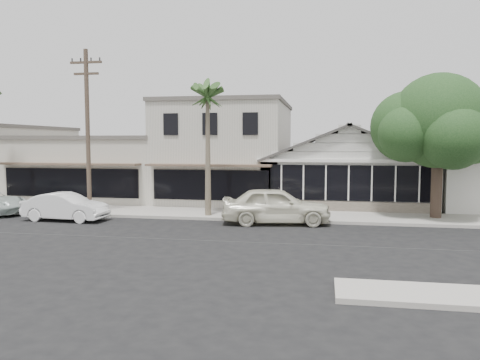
% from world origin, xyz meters
% --- Properties ---
extents(ground, '(140.00, 140.00, 0.00)m').
position_xyz_m(ground, '(0.00, 0.00, 0.00)').
color(ground, black).
rests_on(ground, ground).
extents(sidewalk_north, '(90.00, 3.50, 0.15)m').
position_xyz_m(sidewalk_north, '(-8.00, 6.75, 0.07)').
color(sidewalk_north, '#9E9991').
rests_on(sidewalk_north, ground).
extents(corner_shop, '(10.40, 8.60, 5.10)m').
position_xyz_m(corner_shop, '(5.00, 12.47, 2.62)').
color(corner_shop, silver).
rests_on(corner_shop, ground).
extents(row_building_near, '(8.00, 10.00, 6.50)m').
position_xyz_m(row_building_near, '(-3.00, 13.50, 3.25)').
color(row_building_near, beige).
rests_on(row_building_near, ground).
extents(row_building_midnear, '(10.00, 10.00, 4.20)m').
position_xyz_m(row_building_midnear, '(-12.00, 13.50, 2.10)').
color(row_building_midnear, beige).
rests_on(row_building_midnear, ground).
extents(utility_pole, '(1.80, 0.24, 9.00)m').
position_xyz_m(utility_pole, '(-9.00, 5.20, 4.79)').
color(utility_pole, brown).
rests_on(utility_pole, ground).
extents(car_0, '(5.59, 2.87, 1.82)m').
position_xyz_m(car_0, '(1.33, 4.56, 0.91)').
color(car_0, silver).
rests_on(car_0, ground).
extents(car_1, '(4.41, 1.71, 1.43)m').
position_xyz_m(car_1, '(-9.45, 3.52, 0.72)').
color(car_1, white).
rests_on(car_1, ground).
extents(shade_tree, '(6.79, 6.14, 7.54)m').
position_xyz_m(shade_tree, '(9.30, 7.25, 4.96)').
color(shade_tree, '#46372A').
rests_on(shade_tree, ground).
extents(palm_east, '(2.47, 2.47, 7.54)m').
position_xyz_m(palm_east, '(-2.42, 5.68, 6.47)').
color(palm_east, '#726651').
rests_on(palm_east, ground).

